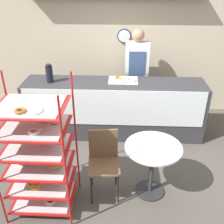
# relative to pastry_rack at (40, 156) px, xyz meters

# --- Properties ---
(ground_plane) EXTENTS (14.00, 14.00, 0.00)m
(ground_plane) POSITION_rel_pastry_rack_xyz_m (0.76, 0.54, -0.74)
(ground_plane) COLOR #4C4742
(back_wall) EXTENTS (10.00, 0.30, 2.70)m
(back_wall) POSITION_rel_pastry_rack_xyz_m (0.76, 2.69, 0.63)
(back_wall) COLOR beige
(back_wall) RESTS_ON ground_plane
(display_counter) EXTENTS (2.98, 0.63, 0.95)m
(display_counter) POSITION_rel_pastry_rack_xyz_m (0.76, 1.67, -0.26)
(display_counter) COLOR #333338
(display_counter) RESTS_ON ground_plane
(pastry_rack) EXTENTS (0.77, 0.62, 1.63)m
(pastry_rack) POSITION_rel_pastry_rack_xyz_m (0.00, 0.00, 0.00)
(pastry_rack) COLOR #A51919
(pastry_rack) RESTS_ON ground_plane
(person_worker) EXTENTS (0.42, 0.23, 1.70)m
(person_worker) POSITION_rel_pastry_rack_xyz_m (1.15, 2.26, 0.20)
(person_worker) COLOR #282833
(person_worker) RESTS_ON ground_plane
(cafe_table) EXTENTS (0.69, 0.69, 0.72)m
(cafe_table) POSITION_rel_pastry_rack_xyz_m (1.29, 0.27, -0.20)
(cafe_table) COLOR #262628
(cafe_table) RESTS_ON ground_plane
(cafe_chair) EXTENTS (0.42, 0.42, 0.87)m
(cafe_chair) POSITION_rel_pastry_rack_xyz_m (0.69, 0.29, -0.21)
(cafe_chair) COLOR black
(cafe_chair) RESTS_ON ground_plane
(coffee_carafe) EXTENTS (0.11, 0.11, 0.31)m
(coffee_carafe) POSITION_rel_pastry_rack_xyz_m (-0.28, 1.65, 0.36)
(coffee_carafe) COLOR black
(coffee_carafe) RESTS_ON display_counter
(donut_tray_counter) EXTENTS (0.48, 0.36, 0.04)m
(donut_tray_counter) POSITION_rel_pastry_rack_xyz_m (0.92, 1.76, 0.23)
(donut_tray_counter) COLOR silver
(donut_tray_counter) RESTS_ON display_counter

